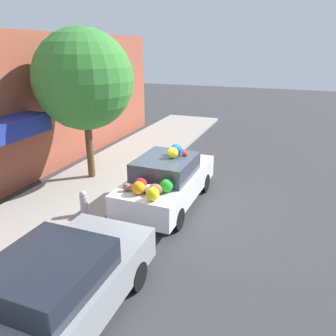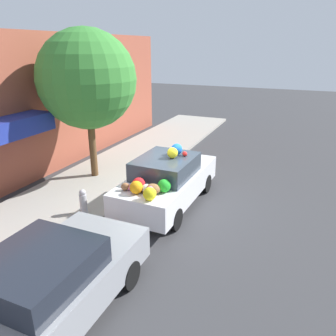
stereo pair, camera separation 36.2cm
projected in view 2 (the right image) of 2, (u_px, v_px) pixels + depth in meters
ground_plane at (165, 203)px, 9.83m from camera, size 60.00×60.00×0.00m
sidewalk_curb at (90, 187)px, 10.81m from camera, size 24.00×3.20×0.12m
building_facade at (26, 111)px, 10.69m from camera, size 18.00×1.20×4.89m
street_tree at (87, 80)px, 10.46m from camera, size 3.17×3.17×4.88m
fire_hydrant at (83, 202)px, 8.86m from camera, size 0.20×0.20×0.70m
art_car at (167, 180)px, 9.45m from camera, size 4.07×1.77×1.82m
parked_car_plain at (47, 286)px, 5.38m from camera, size 3.94×1.82×1.41m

